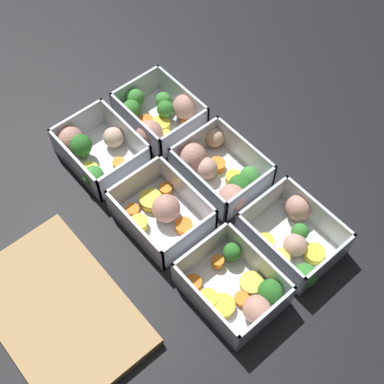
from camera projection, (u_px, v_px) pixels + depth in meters
ground_plane at (192, 199)px, 0.93m from camera, size 4.00×4.00×0.00m
container_near_left at (295, 238)px, 0.86m from camera, size 0.15×0.14×0.06m
container_near_center at (219, 171)px, 0.93m from camera, size 0.17×0.13×0.06m
container_near_right at (159, 115)px, 1.00m from camera, size 0.15×0.16×0.06m
container_far_left at (239, 289)px, 0.81m from camera, size 0.15×0.12×0.06m
container_far_center at (161, 211)px, 0.89m from camera, size 0.15×0.12×0.06m
container_far_right at (93, 150)px, 0.95m from camera, size 0.16×0.12×0.06m
cutting_board at (59, 311)px, 0.80m from camera, size 0.28×0.18×0.02m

